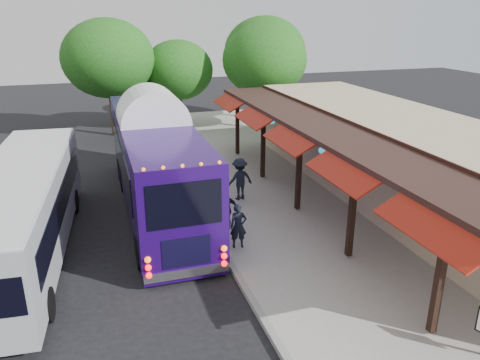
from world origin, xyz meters
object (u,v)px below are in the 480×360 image
object	(u,v)px
city_bus	(23,209)
coach_bus	(155,159)
ped_a	(238,226)
ped_d	(240,179)
ped_b	(198,165)
ped_c	(226,210)

from	to	relation	value
city_bus	coach_bus	bearing A→B (deg)	34.17
ped_a	ped_d	xyz separation A→B (m)	(1.34, 4.07, 0.13)
ped_a	ped_d	size ratio (longest dim) A/B	0.86
ped_b	ped_d	xyz separation A→B (m)	(1.29, -2.10, -0.07)
city_bus	ped_b	world-z (taller)	city_bus
city_bus	ped_c	size ratio (longest dim) A/B	7.38
coach_bus	ped_a	distance (m)	5.10
coach_bus	city_bus	size ratio (longest dim) A/B	1.10
coach_bus	ped_b	bearing A→B (deg)	38.44
ped_a	ped_c	world-z (taller)	ped_a
coach_bus	ped_c	size ratio (longest dim) A/B	8.09
ped_b	city_bus	bearing A→B (deg)	47.85
ped_a	ped_c	bearing A→B (deg)	98.01
coach_bus	ped_d	distance (m)	3.58
ped_b	ped_d	size ratio (longest dim) A/B	1.08
coach_bus	ped_c	distance (m)	3.88
ped_a	ped_b	size ratio (longest dim) A/B	0.79
coach_bus	city_bus	distance (m)	5.36
ped_a	ped_d	world-z (taller)	ped_d
coach_bus	ped_a	bearing A→B (deg)	-65.36
ped_a	ped_b	bearing A→B (deg)	97.50
coach_bus	ped_d	size ratio (longest dim) A/B	6.88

